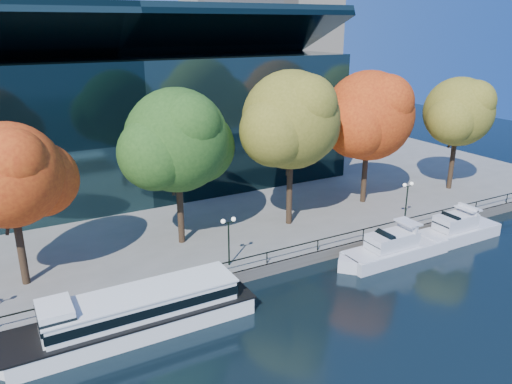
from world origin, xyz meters
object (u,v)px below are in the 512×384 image
tour_boat (128,314)px  lamp_2 (407,193)px  tree_4 (370,118)px  tree_1 (12,177)px  lamp_1 (229,231)px  tree_3 (293,122)px  tree_2 (179,142)px  cruiser_near (392,249)px  tree_5 (460,113)px  cruiser_far (455,230)px

tour_boat → lamp_2: bearing=7.8°
tree_4 → tree_1: bearing=-176.7°
tree_4 → lamp_1: (-19.58, -6.53, -6.20)m
tree_4 → lamp_2: bearing=-94.6°
tour_boat → tree_4: (28.78, 10.42, 8.77)m
tour_boat → lamp_1: 10.31m
tree_3 → lamp_1: (-9.15, -5.14, -6.92)m
tree_2 → lamp_2: (20.58, -6.00, -6.04)m
lamp_1 → lamp_2: bearing=0.0°
tree_1 → lamp_2: size_ratio=3.01×
cruiser_near → lamp_2: size_ratio=2.74×
tree_2 → tree_5: size_ratio=1.05×
tree_1 → lamp_1: (14.40, -4.59, -5.26)m
tree_4 → lamp_1: tree_4 is taller
tree_2 → lamp_2: size_ratio=3.36×
tour_boat → tree_3: bearing=26.2°
tree_2 → tree_3: size_ratio=0.93×
lamp_1 → lamp_2: size_ratio=1.00×
cruiser_near → tree_4: size_ratio=0.79×
cruiser_far → tree_1: size_ratio=0.82×
tree_1 → tree_5: (45.98, 0.69, 0.60)m
tour_boat → tree_5: 42.63m
tour_boat → tree_2: bearing=52.2°
tree_1 → lamp_1: tree_1 is taller
cruiser_near → tree_1: 30.44m
tour_boat → lamp_2: lamp_2 is taller
tree_1 → tree_2: tree_2 is taller
cruiser_far → lamp_2: lamp_2 is taller
cruiser_far → tree_2: size_ratio=0.73×
cruiser_far → lamp_2: size_ratio=2.47×
tour_boat → tree_3: tree_3 is taller
cruiser_near → tree_2: bearing=146.4°
tour_boat → tree_3: size_ratio=1.20×
tree_3 → lamp_1: tree_3 is taller
cruiser_far → tree_1: tree_1 is taller
cruiser_far → lamp_2: bearing=122.9°
tree_1 → tree_3: 23.62m
tree_1 → tree_4: (33.99, 1.95, 0.94)m
tour_boat → tree_2: tree_2 is taller
tree_5 → lamp_2: size_ratio=3.20×
tree_3 → tree_4: 10.55m
tour_boat → lamp_1: size_ratio=4.36×
cruiser_near → cruiser_far: cruiser_far is taller
tree_2 → tree_3: tree_3 is taller
tree_1 → tree_3: size_ratio=0.83×
tour_boat → cruiser_far: (30.77, -0.01, -0.39)m
tree_2 → lamp_2: tree_2 is taller
tour_boat → cruiser_near: tour_boat is taller
tree_1 → tree_4: bearing=3.3°
cruiser_near → tree_2: 20.27m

